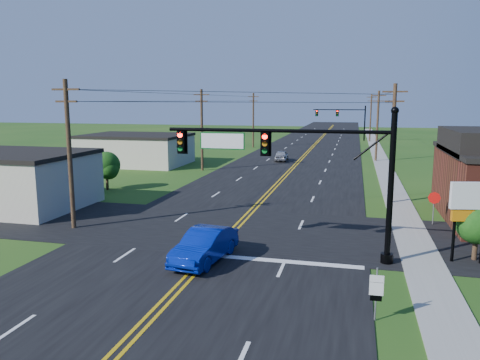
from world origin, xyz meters
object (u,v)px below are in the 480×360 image
(signal_mast_far, at_px, (342,117))
(route_sign, at_px, (376,290))
(signal_mast_main, at_px, (296,163))
(stop_sign, at_px, (434,201))
(blue_car, at_px, (205,246))

(signal_mast_far, xyz_separation_m, route_sign, (3.59, -78.31, -3.40))
(signal_mast_main, relative_size, route_sign, 5.73)
(signal_mast_main, bearing_deg, signal_mast_far, 89.92)
(signal_mast_far, xyz_separation_m, stop_sign, (7.61, -63.90, -3.02))
(route_sign, xyz_separation_m, stop_sign, (4.03, 14.41, 0.38))
(signal_mast_main, relative_size, signal_mast_far, 1.03)
(blue_car, bearing_deg, signal_mast_far, 94.46)
(blue_car, bearing_deg, signal_mast_main, 31.81)
(signal_mast_main, bearing_deg, stop_sign, 46.39)
(signal_mast_far, relative_size, route_sign, 5.56)
(signal_mast_far, relative_size, blue_car, 2.31)
(signal_mast_main, bearing_deg, route_sign, -59.70)
(signal_mast_far, distance_m, blue_car, 74.06)
(route_sign, height_order, stop_sign, stop_sign)
(route_sign, distance_m, stop_sign, 14.96)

